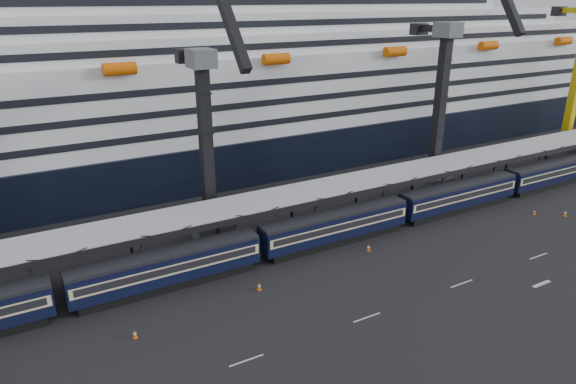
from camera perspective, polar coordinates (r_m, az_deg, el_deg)
name	(u,v)px	position (r m, az deg, el deg)	size (l,w,h in m)	color
ground	(447,262)	(59.24, 17.23, -7.47)	(260.00, 260.00, 0.00)	black
lane_markings	(537,265)	(62.31, 25.98, -7.28)	(111.00, 4.27, 0.02)	beige
train	(359,220)	(62.01, 7.85, -3.09)	(133.05, 3.00, 4.05)	black
canopy	(370,180)	(66.49, 9.14, 1.35)	(130.00, 6.25, 5.53)	#9DA0A5
cruise_ship	(253,88)	(90.67, -3.89, 11.42)	(214.09, 28.84, 34.00)	black
crane_dark_near	(207,141)	(58.85, -8.97, 5.60)	(4.50, 17.75, 35.08)	#515359
crane_dark_mid	(443,101)	(76.83, 16.79, 9.64)	(4.50, 18.24, 39.64)	#515359
traffic_cone_b	(135,334)	(47.04, -16.66, -14.88)	(0.39, 0.39, 0.78)	#E75E07
traffic_cone_c	(259,286)	(51.63, -3.23, -10.40)	(0.41, 0.41, 0.83)	#E75E07
traffic_cone_d	(369,247)	(59.57, 8.94, -6.10)	(0.42, 0.42, 0.84)	#E75E07
traffic_cone_e	(565,213)	(77.08, 28.44, -2.09)	(0.42, 0.42, 0.85)	#E75E07
traffic_cone_f	(534,212)	(75.78, 25.69, -2.03)	(0.35, 0.35, 0.71)	#E75E07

